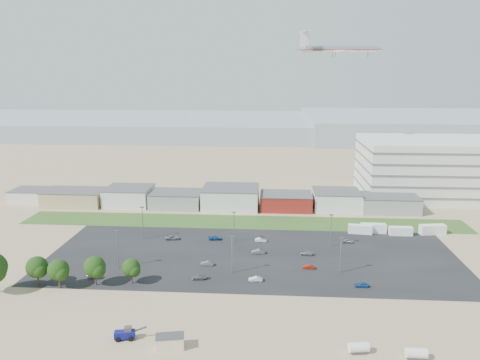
# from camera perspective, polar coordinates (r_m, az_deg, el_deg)

# --- Properties ---
(ground) EXTENTS (700.00, 700.00, 0.00)m
(ground) POSITION_cam_1_polar(r_m,az_deg,el_deg) (121.91, -1.27, -12.68)
(ground) COLOR #95805F
(ground) RESTS_ON ground
(parking_lot) EXTENTS (120.00, 50.00, 0.01)m
(parking_lot) POSITION_cam_1_polar(r_m,az_deg,el_deg) (139.87, 1.55, -9.21)
(parking_lot) COLOR black
(parking_lot) RESTS_ON ground
(grass_strip) EXTENTS (160.00, 16.00, 0.02)m
(grass_strip) POSITION_cam_1_polar(r_m,az_deg,el_deg) (170.17, 0.33, -5.13)
(grass_strip) COLOR #2B521E
(grass_strip) RESTS_ON ground
(hills_backdrop) EXTENTS (700.00, 200.00, 9.00)m
(hills_backdrop) POSITION_cam_1_polar(r_m,az_deg,el_deg) (428.27, 7.99, 6.29)
(hills_backdrop) COLOR gray
(hills_backdrop) RESTS_ON ground
(building_row) EXTENTS (170.00, 20.00, 8.00)m
(building_row) POSITION_cam_1_polar(r_m,az_deg,el_deg) (188.92, -4.45, -2.08)
(building_row) COLOR silver
(building_row) RESTS_ON ground
(parking_garage) EXTENTS (80.00, 40.00, 25.00)m
(parking_garage) POSITION_cam_1_polar(r_m,az_deg,el_deg) (223.14, 24.85, 1.31)
(parking_garage) COLOR silver
(parking_garage) RESTS_ON ground
(portable_shed) EXTENTS (5.99, 3.90, 2.79)m
(portable_shed) POSITION_cam_1_polar(r_m,az_deg,el_deg) (97.51, -8.53, -18.93)
(portable_shed) COLOR beige
(portable_shed) RESTS_ON ground
(telehandler) EXTENTS (6.80, 3.40, 2.71)m
(telehandler) POSITION_cam_1_polar(r_m,az_deg,el_deg) (101.99, -13.89, -17.68)
(telehandler) COLOR #0B0D5F
(telehandler) RESTS_ON ground
(storage_tank_nw) EXTENTS (4.09, 2.47, 2.31)m
(storage_tank_nw) POSITION_cam_1_polar(r_m,az_deg,el_deg) (98.10, 14.26, -19.17)
(storage_tank_nw) COLOR silver
(storage_tank_nw) RESTS_ON ground
(storage_tank_ne) EXTENTS (3.89, 1.96, 2.33)m
(storage_tank_ne) POSITION_cam_1_polar(r_m,az_deg,el_deg) (99.50, 20.69, -19.14)
(storage_tank_ne) COLOR silver
(storage_tank_ne) RESTS_ON ground
(box_trailer_a) EXTENTS (8.03, 3.28, 2.93)m
(box_trailer_a) POSITION_cam_1_polar(r_m,az_deg,el_deg) (163.01, 14.43, -5.83)
(box_trailer_a) COLOR silver
(box_trailer_a) RESTS_ON ground
(box_trailer_b) EXTENTS (8.27, 2.59, 3.10)m
(box_trailer_b) POSITION_cam_1_polar(r_m,az_deg,el_deg) (164.92, 15.95, -5.67)
(box_trailer_b) COLOR silver
(box_trailer_b) RESTS_ON ground
(box_trailer_c) EXTENTS (7.55, 2.42, 2.82)m
(box_trailer_c) POSITION_cam_1_polar(r_m,az_deg,el_deg) (165.23, 18.99, -5.90)
(box_trailer_c) COLOR silver
(box_trailer_c) RESTS_ON ground
(box_trailer_d) EXTENTS (8.89, 4.04, 3.21)m
(box_trailer_d) POSITION_cam_1_polar(r_m,az_deg,el_deg) (169.95, 22.42, -5.59)
(box_trailer_d) COLOR silver
(box_trailer_d) RESTS_ON ground
(tree_left) EXTENTS (5.80, 5.80, 8.70)m
(tree_left) POSITION_cam_1_polar(r_m,az_deg,el_deg) (130.47, -23.49, -9.95)
(tree_left) COLOR black
(tree_left) RESTS_ON ground
(tree_mid) EXTENTS (5.66, 5.66, 8.48)m
(tree_mid) POSITION_cam_1_polar(r_m,az_deg,el_deg) (127.04, -21.25, -10.41)
(tree_mid) COLOR black
(tree_mid) RESTS_ON ground
(tree_right) EXTENTS (5.82, 5.82, 8.73)m
(tree_right) POSITION_cam_1_polar(r_m,az_deg,el_deg) (125.56, -17.28, -10.32)
(tree_right) COLOR black
(tree_right) RESTS_ON ground
(tree_near) EXTENTS (4.99, 4.99, 7.49)m
(tree_near) POSITION_cam_1_polar(r_m,az_deg,el_deg) (124.41, -13.12, -10.59)
(tree_near) COLOR black
(tree_near) RESTS_ON ground
(lightpole_front_l) EXTENTS (1.28, 0.53, 10.88)m
(lightpole_front_l) POSITION_cam_1_polar(r_m,az_deg,el_deg) (133.82, -14.70, -8.19)
(lightpole_front_l) COLOR slate
(lightpole_front_l) RESTS_ON ground
(lightpole_front_m) EXTENTS (1.22, 0.51, 10.36)m
(lightpole_front_m) POSITION_cam_1_polar(r_m,az_deg,el_deg) (126.72, -0.97, -9.09)
(lightpole_front_m) COLOR slate
(lightpole_front_m) RESTS_ON ground
(lightpole_front_r) EXTENTS (1.18, 0.49, 9.99)m
(lightpole_front_r) POSITION_cam_1_polar(r_m,az_deg,el_deg) (129.66, 12.15, -8.96)
(lightpole_front_r) COLOR slate
(lightpole_front_r) RESTS_ON ground
(lightpole_back_l) EXTENTS (1.27, 0.53, 10.83)m
(lightpole_back_l) POSITION_cam_1_polar(r_m,az_deg,el_deg) (154.80, -11.78, -5.15)
(lightpole_back_l) COLOR slate
(lightpole_back_l) RESTS_ON ground
(lightpole_back_m) EXTENTS (1.17, 0.49, 9.93)m
(lightpole_back_m) POSITION_cam_1_polar(r_m,az_deg,el_deg) (149.11, -0.73, -5.75)
(lightpole_back_m) COLOR slate
(lightpole_back_m) RESTS_ON ground
(lightpole_back_r) EXTENTS (1.23, 0.51, 10.45)m
(lightpole_back_r) POSITION_cam_1_polar(r_m,az_deg,el_deg) (147.72, 11.00, -6.07)
(lightpole_back_r) COLOR slate
(lightpole_back_r) RESTS_ON ground
(airliner) EXTENTS (45.50, 35.60, 11.99)m
(airliner) POSITION_cam_1_polar(r_m,az_deg,el_deg) (216.92, 12.11, 15.31)
(airliner) COLOR silver
(parked_car_1) EXTENTS (3.46, 1.47, 1.11)m
(parked_car_1) POSITION_cam_1_polar(r_m,az_deg,el_deg) (132.32, 8.39, -10.42)
(parked_car_1) COLOR maroon
(parked_car_1) RESTS_ON ground
(parked_car_2) EXTENTS (3.54, 1.49, 1.20)m
(parked_car_2) POSITION_cam_1_polar(r_m,az_deg,el_deg) (124.51, 14.60, -12.24)
(parked_car_2) COLOR navy
(parked_car_2) RESTS_ON ground
(parked_car_3) EXTENTS (4.26, 2.13, 1.19)m
(parked_car_3) POSITION_cam_1_polar(r_m,az_deg,el_deg) (125.17, -5.04, -11.72)
(parked_car_3) COLOR #595B5E
(parked_car_3) RESTS_ON ground
(parked_car_4) EXTENTS (3.73, 1.39, 1.22)m
(parked_car_4) POSITION_cam_1_polar(r_m,az_deg,el_deg) (133.34, -4.03, -10.10)
(parked_car_4) COLOR #595B5E
(parked_car_4) RESTS_ON ground
(parked_car_6) EXTENTS (4.50, 2.13, 1.27)m
(parked_car_6) POSITION_cam_1_polar(r_m,az_deg,el_deg) (152.47, -3.03, -7.07)
(parked_car_6) COLOR navy
(parked_car_6) RESTS_ON ground
(parked_car_7) EXTENTS (4.12, 1.84, 1.31)m
(parked_car_7) POSITION_cam_1_polar(r_m,az_deg,el_deg) (141.26, 2.24, -8.70)
(parked_car_7) COLOR #595B5E
(parked_car_7) RESTS_ON ground
(parked_car_8) EXTENTS (3.37, 1.44, 1.13)m
(parked_car_8) POSITION_cam_1_polar(r_m,az_deg,el_deg) (153.65, 13.03, -7.26)
(parked_car_8) COLOR #A5A5AA
(parked_car_8) RESTS_ON ground
(parked_car_9) EXTENTS (4.88, 2.74, 1.29)m
(parked_car_9) POSITION_cam_1_polar(r_m,az_deg,el_deg) (154.19, -8.23, -6.95)
(parked_car_9) COLOR #A5A5AA
(parked_car_9) RESTS_ON ground
(parked_car_10) EXTENTS (4.29, 1.91, 1.22)m
(parked_car_10) POSITION_cam_1_polar(r_m,az_deg,el_deg) (131.10, -17.25, -11.09)
(parked_car_10) COLOR #A5A5AA
(parked_car_10) RESTS_ON ground
(parked_car_11) EXTENTS (3.75, 1.33, 1.23)m
(parked_car_11) POSITION_cam_1_polar(r_m,az_deg,el_deg) (150.73, 2.55, -7.31)
(parked_car_11) COLOR silver
(parked_car_11) RESTS_ON ground
(parked_car_12) EXTENTS (3.97, 2.00, 1.11)m
(parked_car_12) POSITION_cam_1_polar(r_m,az_deg,el_deg) (141.45, 8.06, -8.84)
(parked_car_12) COLOR #A5A5AA
(parked_car_12) RESTS_ON ground
(parked_car_13) EXTENTS (3.69, 1.50, 1.19)m
(parked_car_13) POSITION_cam_1_polar(r_m,az_deg,el_deg) (123.80, 1.91, -11.96)
(parked_car_13) COLOR silver
(parked_car_13) RESTS_ON ground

